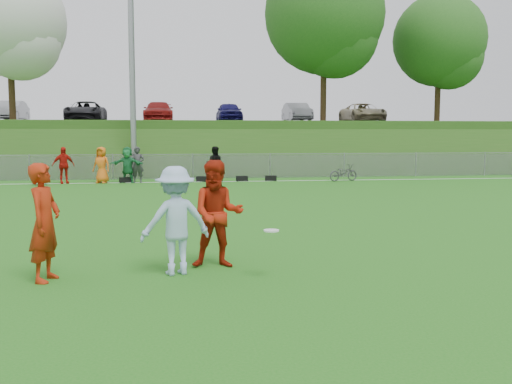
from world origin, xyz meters
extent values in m
plane|color=#1C6715|center=(0.00, 0.00, 0.00)|extent=(120.00, 120.00, 0.00)
cube|color=white|center=(0.00, 18.00, 0.01)|extent=(60.00, 0.10, 0.01)
cube|color=gray|center=(0.00, 20.00, 0.60)|extent=(58.00, 0.02, 1.20)
cube|color=gray|center=(0.00, 20.00, 1.25)|extent=(58.00, 0.04, 0.04)
cylinder|color=gray|center=(-3.00, 20.80, 6.00)|extent=(0.30, 0.30, 12.00)
cube|color=#275618|center=(0.00, 31.00, 1.50)|extent=(120.00, 18.00, 3.00)
cube|color=black|center=(0.00, 33.00, 3.05)|extent=(120.00, 12.00, 0.10)
cylinder|color=black|center=(-10.00, 25.00, 6.75)|extent=(0.36, 0.36, 7.50)
sphere|color=silver|center=(-10.00, 25.00, 8.62)|extent=(6.30, 6.30, 6.30)
sphere|color=silver|center=(-9.40, 24.70, 7.50)|extent=(4.50, 4.50, 4.50)
cylinder|color=black|center=(8.00, 24.50, 7.25)|extent=(0.36, 0.36, 8.50)
sphere|color=#124416|center=(8.00, 24.50, 9.38)|extent=(7.14, 7.14, 7.14)
sphere|color=#124416|center=(8.60, 24.20, 8.10)|extent=(5.10, 5.10, 5.10)
cylinder|color=black|center=(16.00, 26.00, 6.50)|extent=(0.36, 0.36, 7.00)
sphere|color=#124416|center=(16.00, 26.00, 8.25)|extent=(5.88, 5.88, 5.88)
sphere|color=#124416|center=(16.60, 25.70, 7.20)|extent=(4.20, 4.20, 4.20)
imported|color=#A6A7AB|center=(-12.00, 32.00, 3.82)|extent=(1.52, 4.37, 1.44)
imported|color=black|center=(-7.00, 32.00, 3.82)|extent=(2.39, 5.18, 1.44)
imported|color=maroon|center=(-2.00, 32.00, 3.82)|extent=(2.02, 4.96, 1.44)
imported|color=#151252|center=(3.00, 32.00, 3.82)|extent=(1.70, 4.23, 1.44)
imported|color=gray|center=(8.00, 32.00, 3.82)|extent=(1.52, 4.37, 1.44)
imported|color=tan|center=(13.00, 32.00, 3.82)|extent=(2.39, 5.18, 1.44)
imported|color=#BA140C|center=(-6.02, 18.00, 0.85)|extent=(1.08, 0.74, 1.69)
imported|color=orange|center=(-4.30, 18.00, 0.85)|extent=(0.97, 0.81, 1.69)
imported|color=#20783E|center=(-3.12, 18.00, 0.85)|extent=(1.64, 0.82, 1.69)
imported|color=#323235|center=(-2.65, 18.00, 0.85)|extent=(0.65, 0.46, 1.69)
imported|color=black|center=(0.97, 18.00, 0.85)|extent=(0.96, 0.83, 1.69)
cube|color=black|center=(-3.23, 18.10, 0.13)|extent=(0.61, 0.45, 0.26)
cube|color=black|center=(0.39, 18.10, 0.13)|extent=(0.62, 0.47, 0.26)
cube|color=black|center=(2.30, 18.10, 0.13)|extent=(0.56, 0.31, 0.26)
cube|color=black|center=(3.72, 18.10, 0.13)|extent=(0.57, 0.32, 0.26)
imported|color=#A3230B|center=(-2.94, -0.07, 0.93)|extent=(0.59, 0.76, 1.87)
imported|color=#A61F0B|center=(-0.19, 0.48, 0.93)|extent=(0.96, 0.78, 1.87)
imported|color=#A2BDE1|center=(-0.91, 0.09, 0.90)|extent=(1.29, 0.95, 1.79)
cylinder|color=white|center=(0.60, -0.45, 0.78)|extent=(0.25, 0.25, 0.02)
cylinder|color=#0F21AA|center=(1.00, 18.27, 0.43)|extent=(0.75, 0.75, 0.85)
cube|color=#0F2AA4|center=(-6.89, 17.26, 0.43)|extent=(0.69, 0.69, 0.05)
cube|color=#0F2AA4|center=(-6.98, 17.50, 0.70)|extent=(0.52, 0.22, 0.53)
imported|color=#313134|center=(7.19, 17.48, 0.41)|extent=(1.64, 0.99, 0.81)
camera|label=1|loc=(-0.91, -9.27, 2.33)|focal=40.00mm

